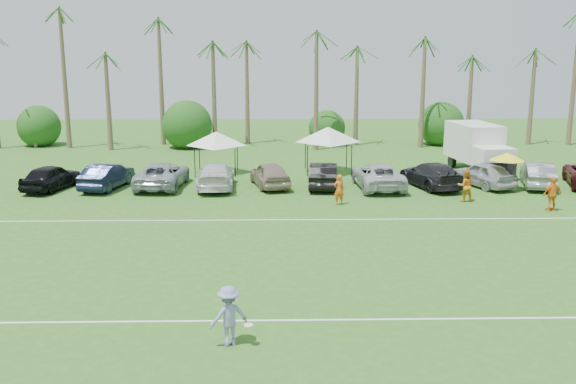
{
  "coord_description": "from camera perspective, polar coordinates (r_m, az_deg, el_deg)",
  "views": [
    {
      "loc": [
        1.4,
        -16.67,
        8.33
      ],
      "look_at": [
        2.03,
        13.18,
        1.6
      ],
      "focal_mm": 40.0,
      "sensor_mm": 36.0,
      "label": 1
    }
  ],
  "objects": [
    {
      "name": "bush_tree_2",
      "position": [
        56.24,
        3.5,
        6.01
      ],
      "size": [
        4.0,
        4.0,
        4.0
      ],
      "color": "brown",
      "rests_on": "ground"
    },
    {
      "name": "parked_car_8",
      "position": [
        41.03,
        17.01,
        1.52
      ],
      "size": [
        3.33,
        4.86,
        1.54
      ],
      "primitive_type": "imported",
      "rotation": [
        0.0,
        0.0,
        3.52
      ],
      "color": "#B0B0B4",
      "rests_on": "ground"
    },
    {
      "name": "palm_tree_8",
      "position": [
        55.89,
        10.99,
        11.6
      ],
      "size": [
        2.4,
        2.4,
        8.9
      ],
      "color": "brown",
      "rests_on": "ground"
    },
    {
      "name": "palm_tree_6",
      "position": [
        54.74,
        1.55,
        13.62
      ],
      "size": [
        2.4,
        2.4,
        10.9
      ],
      "color": "brown",
      "rests_on": "ground"
    },
    {
      "name": "palm_tree_10",
      "position": [
        58.79,
        20.88,
        12.76
      ],
      "size": [
        2.4,
        2.4,
        10.9
      ],
      "color": "brown",
      "rests_on": "ground"
    },
    {
      "name": "palm_tree_2",
      "position": [
        56.29,
        -15.41,
        13.16
      ],
      "size": [
        2.4,
        2.4,
        10.9
      ],
      "color": "brown",
      "rests_on": "ground"
    },
    {
      "name": "market_umbrella",
      "position": [
        40.18,
        18.9,
        2.99
      ],
      "size": [
        2.03,
        2.03,
        2.26
      ],
      "color": "black",
      "rests_on": "ground"
    },
    {
      "name": "palm_tree_4",
      "position": [
        54.94,
        -7.01,
        11.72
      ],
      "size": [
        2.4,
        2.4,
        8.9
      ],
      "color": "brown",
      "rests_on": "ground"
    },
    {
      "name": "bush_tree_3",
      "position": [
        57.92,
        13.46,
        5.88
      ],
      "size": [
        4.0,
        4.0,
        4.0
      ],
      "color": "brown",
      "rests_on": "ground"
    },
    {
      "name": "ground",
      "position": [
        18.69,
        -5.54,
        -13.84
      ],
      "size": [
        120.0,
        120.0,
        0.0
      ],
      "primitive_type": "plane",
      "color": "#2D5F1C",
      "rests_on": "ground"
    },
    {
      "name": "parked_car_5",
      "position": [
        39.09,
        3.18,
        1.53
      ],
      "size": [
        2.1,
        4.8,
        1.54
      ],
      "primitive_type": "imported",
      "rotation": [
        0.0,
        0.0,
        3.04
      ],
      "color": "black",
      "rests_on": "ground"
    },
    {
      "name": "palm_tree_7",
      "position": [
        55.09,
        5.85,
        14.44
      ],
      "size": [
        2.4,
        2.4,
        11.9
      ],
      "color": "brown",
      "rests_on": "ground"
    },
    {
      "name": "sideline_player_c",
      "position": [
        36.04,
        22.45,
        -0.17
      ],
      "size": [
        1.13,
        0.68,
        1.81
      ],
      "primitive_type": "imported",
      "rotation": [
        0.0,
        0.0,
        3.38
      ],
      "color": "orange",
      "rests_on": "ground"
    },
    {
      "name": "bush_tree_0",
      "position": [
        59.65,
        -21.32,
        5.55
      ],
      "size": [
        4.0,
        4.0,
        4.0
      ],
      "color": "brown",
      "rests_on": "ground"
    },
    {
      "name": "parked_car_2",
      "position": [
        39.8,
        -11.11,
        1.51
      ],
      "size": [
        2.9,
        5.68,
        1.54
      ],
      "primitive_type": "imported",
      "rotation": [
        0.0,
        0.0,
        3.08
      ],
      "color": "#9BA0A9",
      "rests_on": "ground"
    },
    {
      "name": "bush_tree_1",
      "position": [
        56.54,
        -8.78,
        5.92
      ],
      "size": [
        4.0,
        4.0,
        4.0
      ],
      "color": "brown",
      "rests_on": "ground"
    },
    {
      "name": "palm_tree_3",
      "position": [
        55.5,
        -11.32,
        14.25
      ],
      "size": [
        2.4,
        2.4,
        11.9
      ],
      "color": "brown",
      "rests_on": "ground"
    },
    {
      "name": "parked_car_9",
      "position": [
        42.04,
        21.31,
        1.46
      ],
      "size": [
        2.75,
        4.92,
        1.54
      ],
      "primitive_type": "imported",
      "rotation": [
        0.0,
        0.0,
        2.89
      ],
      "color": "slate",
      "rests_on": "ground"
    },
    {
      "name": "box_truck",
      "position": [
        45.5,
        16.57,
        3.85
      ],
      "size": [
        3.18,
        6.57,
        3.26
      ],
      "rotation": [
        0.0,
        0.0,
        0.13
      ],
      "color": "white",
      "rests_on": "ground"
    },
    {
      "name": "canopy_tent_right",
      "position": [
        43.53,
        3.59,
        5.8
      ],
      "size": [
        4.49,
        4.49,
        3.64
      ],
      "color": "black",
      "rests_on": "ground"
    },
    {
      "name": "sideline_player_a",
      "position": [
        34.8,
        4.55,
        0.21
      ],
      "size": [
        0.71,
        0.58,
        1.66
      ],
      "primitive_type": "imported",
      "rotation": [
        0.0,
        0.0,
        3.5
      ],
      "color": "orange",
      "rests_on": "ground"
    },
    {
      "name": "parked_car_6",
      "position": [
        39.18,
        8.0,
        1.45
      ],
      "size": [
        2.84,
        5.65,
        1.54
      ],
      "primitive_type": "imported",
      "rotation": [
        0.0,
        0.0,
        3.2
      ],
      "color": "silver",
      "rests_on": "ground"
    },
    {
      "name": "sideline_player_b",
      "position": [
        36.71,
        15.5,
        0.55
      ],
      "size": [
        0.9,
        0.72,
        1.79
      ],
      "primitive_type": "imported",
      "rotation": [
        0.0,
        0.0,
        3.1
      ],
      "color": "orange",
      "rests_on": "ground"
    },
    {
      "name": "parked_car_0",
      "position": [
        40.94,
        -20.31,
        1.26
      ],
      "size": [
        2.85,
        4.81,
        1.54
      ],
      "primitive_type": "imported",
      "rotation": [
        0.0,
        0.0,
        2.9
      ],
      "color": "black",
      "rests_on": "ground"
    },
    {
      "name": "parked_car_7",
      "position": [
        40.02,
        12.59,
        1.5
      ],
      "size": [
        3.49,
        5.67,
        1.54
      ],
      "primitive_type": "imported",
      "rotation": [
        0.0,
        0.0,
        3.41
      ],
      "color": "black",
      "rests_on": "ground"
    },
    {
      "name": "parked_car_4",
      "position": [
        39.19,
        -1.63,
        1.57
      ],
      "size": [
        2.81,
        4.8,
        1.54
      ],
      "primitive_type": "imported",
      "rotation": [
        0.0,
        0.0,
        3.38
      ],
      "color": "gray",
      "rests_on": "ground"
    },
    {
      "name": "palm_tree_1",
      "position": [
        57.68,
        -20.28,
        11.96
      ],
      "size": [
        2.4,
        2.4,
        9.9
      ],
      "color": "brown",
      "rests_on": "ground"
    },
    {
      "name": "canopy_tent_left",
      "position": [
        43.38,
        -6.41,
        5.35
      ],
      "size": [
        4.09,
        4.09,
        3.31
      ],
      "color": "black",
      "rests_on": "ground"
    },
    {
      "name": "field_lines",
      "position": [
        26.07,
        -4.25,
        -5.95
      ],
      "size": [
        80.0,
        12.1,
        0.01
      ],
      "color": "white",
      "rests_on": "ground"
    },
    {
      "name": "palm_tree_5",
      "position": [
        54.69,
        -2.75,
        12.71
      ],
      "size": [
        2.4,
        2.4,
        9.9
      ],
      "color": "brown",
      "rests_on": "ground"
    },
    {
      "name": "parked_car_1",
      "position": [
        40.22,
        -15.79,
        1.38
      ],
      "size": [
        2.51,
        4.89,
        1.54
      ],
      "primitive_type": "imported",
      "rotation": [
        0.0,
        0.0,
        2.94
      ],
      "color": "black",
      "rests_on": "ground"
    },
    {
      "name": "frisbee_player",
      "position": [
        18.64,
        -5.3,
        -10.9
      ],
      "size": [
        1.36,
        1.09,
        1.77
      ],
      "rotation": [
        0.0,
        0.0,
        3.59
      ],
      "color": "#8283B9",
      "rests_on": "ground"
    },
    {
      "name": "palm_tree_9",
      "position": [
        57.13,
        16.05,
        12.25
      ],
      "size": [
        2.4,
        2.4,
        9.9
      ],
      "color": "brown",
      "rests_on": "ground"
    },
    {
      "name": "parked_car_3",
      "position": [
        39.03,
        -6.45,
        1.45
      ],
      "size": [
        2.34,
        5.36,
        1.54
      ],
      "primitive_type": "imported",
      "rotation": [
        0.0,
        0.0,
        3.18
      ],
      "color": "silver",
      "rests_on": "ground"
    }
  ]
}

